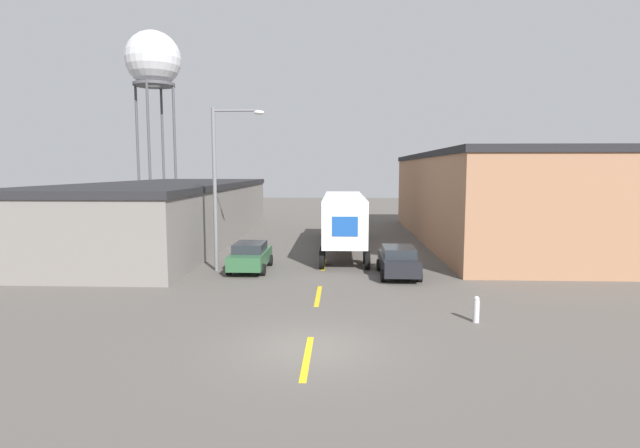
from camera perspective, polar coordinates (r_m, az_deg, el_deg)
The scene contains 10 objects.
ground_plane at distance 15.57m, azimuth -1.31°, elevation -14.03°, with size 160.00×160.00×0.00m, color #56514C.
road_centerline at distance 21.61m, azimuth -0.20°, elevation -8.19°, with size 0.20×17.61×0.01m.
warehouse_left at distance 38.63m, azimuth -17.22°, elevation 1.26°, with size 10.31×28.42×4.42m.
warehouse_right at distance 39.93m, azimuth 18.89°, elevation 2.94°, with size 10.81×28.18×6.61m.
semi_truck at distance 33.59m, azimuth 2.70°, elevation 0.97°, with size 2.83×15.09×3.73m.
parked_car_right_mid at distance 25.63m, azimuth 8.95°, elevation -4.17°, with size 1.98×4.26×1.52m.
parked_car_left_far at distance 27.01m, azimuth -7.96°, elevation -3.62°, with size 1.98×4.26×1.52m.
water_tower at distance 59.90m, azimuth -18.53°, elevation 17.19°, with size 5.98×5.98×20.33m.
street_lamp at distance 26.75m, azimuth -11.31°, elevation 5.21°, with size 2.77×0.32×8.57m.
fire_hydrant at distance 18.74m, azimuth 17.43°, elevation -9.28°, with size 0.22×0.22×0.95m.
Camera 1 is at (0.96, -14.57, 5.41)m, focal length 28.00 mm.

